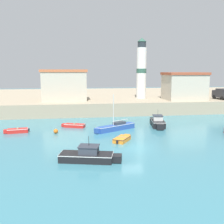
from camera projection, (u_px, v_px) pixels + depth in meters
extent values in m
plane|color=teal|center=(132.00, 148.00, 28.72)|extent=(200.00, 200.00, 0.00)
cube|color=gray|center=(99.00, 99.00, 66.73)|extent=(120.00, 40.00, 2.47)
cube|color=red|center=(18.00, 131.00, 35.53)|extent=(2.77, 1.44, 0.57)
cube|color=red|center=(5.00, 131.00, 35.09)|extent=(0.56, 0.65, 0.48)
cube|color=white|center=(18.00, 129.00, 35.50)|extent=(2.80, 1.46, 0.07)
cube|color=#997F5B|center=(18.00, 128.00, 35.48)|extent=(0.33, 0.92, 0.08)
cube|color=black|center=(29.00, 130.00, 35.94)|extent=(0.23, 0.23, 0.36)
cube|color=black|center=(86.00, 157.00, 24.45)|extent=(5.22, 3.00, 0.73)
cube|color=black|center=(117.00, 158.00, 24.17)|extent=(1.07, 1.21, 0.62)
cube|color=white|center=(86.00, 154.00, 24.39)|extent=(5.27, 3.03, 0.07)
cube|color=#333842|center=(89.00, 150.00, 24.31)|extent=(2.01, 1.78, 0.68)
cube|color=#2D333D|center=(89.00, 146.00, 24.25)|extent=(2.17, 1.91, 0.08)
cylinder|color=black|center=(89.00, 141.00, 24.17)|extent=(0.04, 0.04, 0.90)
cube|color=red|center=(75.00, 126.00, 38.93)|extent=(3.20, 2.12, 0.51)
cube|color=red|center=(64.00, 125.00, 39.30)|extent=(0.70, 0.76, 0.43)
cube|color=white|center=(75.00, 124.00, 38.90)|extent=(3.23, 2.14, 0.07)
cube|color=#997F5B|center=(75.00, 124.00, 38.88)|extent=(0.53, 0.97, 0.08)
cube|color=orange|center=(122.00, 139.00, 31.25)|extent=(2.54, 2.94, 0.50)
cube|color=orange|center=(127.00, 136.00, 32.71)|extent=(0.93, 0.89, 0.42)
cube|color=black|center=(122.00, 138.00, 31.22)|extent=(2.56, 2.97, 0.07)
cube|color=#997F5B|center=(122.00, 137.00, 31.20)|extent=(1.05, 0.77, 0.08)
cube|color=black|center=(117.00, 142.00, 29.94)|extent=(0.28, 0.28, 0.36)
cube|color=#284C9E|center=(116.00, 127.00, 37.04)|extent=(5.89, 4.09, 0.78)
cube|color=#284C9E|center=(97.00, 131.00, 34.99)|extent=(0.75, 0.79, 0.66)
cube|color=white|center=(116.00, 125.00, 36.99)|extent=(5.95, 4.13, 0.07)
cylinder|color=silver|center=(113.00, 110.00, 36.35)|extent=(0.10, 0.10, 4.38)
cylinder|color=silver|center=(120.00, 120.00, 37.37)|extent=(2.44, 1.47, 0.08)
cube|color=#333842|center=(119.00, 123.00, 37.33)|extent=(2.00, 1.62, 0.36)
cube|color=black|center=(157.00, 123.00, 39.85)|extent=(2.62, 4.96, 0.94)
cube|color=black|center=(160.00, 127.00, 37.12)|extent=(1.13, 0.98, 0.80)
cube|color=white|center=(157.00, 120.00, 39.78)|extent=(2.65, 5.01, 0.07)
cube|color=silver|center=(158.00, 118.00, 39.49)|extent=(1.63, 1.86, 0.67)
cube|color=#2D333D|center=(158.00, 115.00, 39.43)|extent=(1.75, 2.02, 0.08)
cylinder|color=black|center=(158.00, 112.00, 39.35)|extent=(0.04, 0.04, 0.90)
sphere|color=orange|center=(56.00, 131.00, 35.16)|extent=(0.61, 0.61, 0.61)
cylinder|color=silver|center=(141.00, 73.00, 55.25)|extent=(2.03, 2.03, 10.58)
cylinder|color=#2D5647|center=(141.00, 71.00, 55.16)|extent=(2.09, 2.09, 0.90)
cylinder|color=#262D33|center=(142.00, 45.00, 54.32)|extent=(1.72, 1.72, 1.20)
cone|color=#2D5647|center=(142.00, 40.00, 54.16)|extent=(1.92, 1.92, 0.80)
cube|color=#BCB29E|center=(184.00, 87.00, 53.16)|extent=(7.70, 6.03, 5.02)
cube|color=#9E472D|center=(185.00, 74.00, 52.72)|extent=(8.08, 6.33, 0.50)
cube|color=#BCB29E|center=(64.00, 86.00, 51.14)|extent=(8.45, 4.77, 5.58)
cube|color=#C1663D|center=(64.00, 71.00, 50.66)|extent=(8.87, 5.00, 0.50)
cube|color=#333338|center=(218.00, 93.00, 55.05)|extent=(2.22, 1.67, 1.40)
cube|color=#334756|center=(216.00, 92.00, 55.44)|extent=(1.79, 0.47, 0.70)
cylinder|color=black|center=(214.00, 97.00, 54.75)|extent=(0.43, 0.84, 0.80)
cylinder|color=black|center=(221.00, 97.00, 55.39)|extent=(0.43, 0.84, 0.80)
cylinder|color=black|center=(222.00, 98.00, 52.57)|extent=(0.43, 0.84, 0.80)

